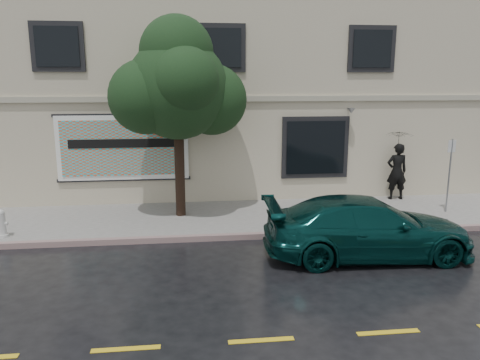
{
  "coord_description": "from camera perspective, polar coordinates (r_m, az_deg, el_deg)",
  "views": [
    {
      "loc": [
        -1.15,
        -10.41,
        4.26
      ],
      "look_at": [
        0.3,
        2.2,
        1.48
      ],
      "focal_mm": 35.0,
      "sensor_mm": 36.0,
      "label": 1
    }
  ],
  "objects": [
    {
      "name": "billboard",
      "position": [
        15.62,
        -14.09,
        3.84
      ],
      "size": [
        4.3,
        0.16,
        2.2
      ],
      "color": "white",
      "rests_on": "ground"
    },
    {
      "name": "fire_hydrant",
      "position": [
        13.84,
        -27.06,
        -4.76
      ],
      "size": [
        0.31,
        0.29,
        0.75
      ],
      "rotation": [
        0.0,
        0.0,
        -0.25
      ],
      "color": "beige",
      "rests_on": "sidewalk"
    },
    {
      "name": "street_tree",
      "position": [
        13.91,
        -7.63,
        10.9
      ],
      "size": [
        2.95,
        2.95,
        5.29
      ],
      "color": "black",
      "rests_on": "sidewalk"
    },
    {
      "name": "car",
      "position": [
        11.75,
        15.28,
        -5.61
      ],
      "size": [
        5.06,
        2.37,
        1.45
      ],
      "primitive_type": "imported",
      "rotation": [
        0.0,
        0.0,
        1.54
      ],
      "color": "#083230",
      "rests_on": "ground"
    },
    {
      "name": "road_marking",
      "position": [
        8.2,
        2.6,
        -18.93
      ],
      "size": [
        19.0,
        0.12,
        0.01
      ],
      "primitive_type": "cube",
      "color": "gold",
      "rests_on": "ground"
    },
    {
      "name": "ground",
      "position": [
        11.31,
        -0.26,
        -9.79
      ],
      "size": [
        90.0,
        90.0,
        0.0
      ],
      "primitive_type": "plane",
      "color": "black",
      "rests_on": "ground"
    },
    {
      "name": "building",
      "position": [
        19.46,
        -3.24,
        10.07
      ],
      "size": [
        20.0,
        8.12,
        7.0
      ],
      "color": "#BDB398",
      "rests_on": "ground"
    },
    {
      "name": "sidewalk",
      "position": [
        14.33,
        -1.7,
        -4.65
      ],
      "size": [
        20.0,
        3.5,
        0.15
      ],
      "primitive_type": "cube",
      "color": "#9C9793",
      "rests_on": "ground"
    },
    {
      "name": "curb",
      "position": [
        12.68,
        -1.01,
        -6.94
      ],
      "size": [
        20.0,
        0.18,
        0.16
      ],
      "primitive_type": "cube",
      "color": "slate",
      "rests_on": "ground"
    },
    {
      "name": "umbrella",
      "position": [
        16.73,
        18.87,
        5.42
      ],
      "size": [
        0.99,
        0.99,
        0.69
      ],
      "primitive_type": "imported",
      "rotation": [
        0.0,
        0.0,
        0.06
      ],
      "color": "black",
      "rests_on": "pedestrian"
    },
    {
      "name": "pedestrian",
      "position": [
        16.93,
        18.56,
        0.99
      ],
      "size": [
        0.72,
        0.49,
        1.94
      ],
      "primitive_type": "imported",
      "rotation": [
        0.0,
        0.0,
        3.11
      ],
      "color": "black",
      "rests_on": "sidewalk"
    },
    {
      "name": "sign_pole",
      "position": [
        15.74,
        24.21,
        1.34
      ],
      "size": [
        0.28,
        0.08,
        2.3
      ],
      "rotation": [
        0.0,
        0.0,
        0.22
      ],
      "color": "gray",
      "rests_on": "sidewalk"
    }
  ]
}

